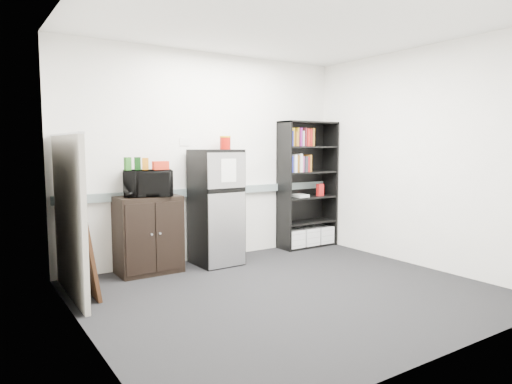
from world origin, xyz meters
TOP-DOWN VIEW (x-y plane):
  - floor at (0.00, 0.00)m, footprint 4.00×4.00m
  - wall_back at (0.00, 1.75)m, footprint 4.00×0.02m
  - wall_right at (2.00, 0.00)m, footprint 0.02×3.50m
  - wall_left at (-2.00, 0.00)m, footprint 0.02×3.50m
  - ceiling at (0.00, 0.00)m, footprint 4.00×3.50m
  - electrical_raceway at (0.00, 1.72)m, footprint 3.92×0.05m
  - wall_note at (-0.35, 1.74)m, footprint 0.14×0.00m
  - bookshelf at (1.53, 1.57)m, footprint 0.90×0.34m
  - cubicle_partition at (-1.90, 1.08)m, footprint 0.06×1.30m
  - cabinet at (-0.95, 1.50)m, footprint 0.73×0.49m
  - microwave at (-0.95, 1.48)m, footprint 0.64×0.52m
  - snack_box_a at (-1.16, 1.52)m, footprint 0.08×0.07m
  - snack_box_b at (-1.05, 1.52)m, footprint 0.08×0.07m
  - snack_box_c at (-0.96, 1.52)m, footprint 0.08×0.07m
  - snack_bag at (-0.79, 1.47)m, footprint 0.19×0.12m
  - refrigerator at (-0.08, 1.42)m, footprint 0.56×0.58m
  - coffee_can at (0.13, 1.55)m, footprint 0.14×0.14m
  - framed_poster at (-1.77, 1.03)m, footprint 0.14×0.62m

SIDE VIEW (x-z plane):
  - floor at x=0.00m, z-range 0.00..0.00m
  - framed_poster at x=-1.77m, z-range 0.00..0.80m
  - cabinet at x=-0.95m, z-range 0.00..0.91m
  - refrigerator at x=-0.08m, z-range 0.00..1.45m
  - cubicle_partition at x=-1.90m, z-range 0.00..1.62m
  - electrical_raceway at x=0.00m, z-range 0.85..0.95m
  - bookshelf at x=1.53m, z-range -0.01..1.84m
  - microwave at x=-0.95m, z-range 0.91..1.22m
  - snack_bag at x=-0.79m, z-range 1.22..1.32m
  - snack_box_c at x=-0.96m, z-range 1.22..1.36m
  - snack_box_a at x=-1.16m, z-range 1.22..1.37m
  - snack_box_b at x=-1.05m, z-range 1.22..1.37m
  - wall_back at x=0.00m, z-range 0.00..2.70m
  - wall_right at x=2.00m, z-range 0.00..2.70m
  - wall_left at x=-2.00m, z-range 0.00..2.70m
  - coffee_can at x=0.13m, z-range 1.45..1.65m
  - wall_note at x=-0.35m, z-range 1.50..1.60m
  - ceiling at x=0.00m, z-range 2.69..2.71m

